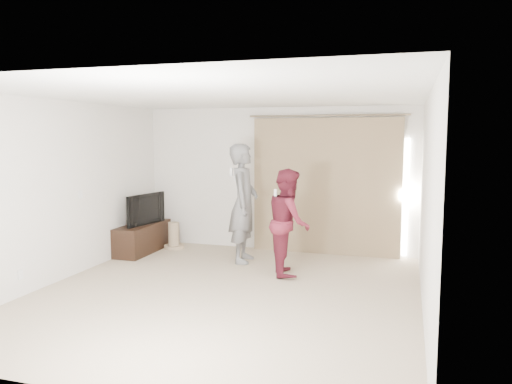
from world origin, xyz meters
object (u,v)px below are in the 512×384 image
(tv, at_px, (142,209))
(person_man, at_px, (244,203))
(tv_console, at_px, (143,238))
(person_woman, at_px, (289,222))

(tv, bearing_deg, person_man, -82.11)
(person_man, bearing_deg, tv, 176.83)
(tv, relative_size, person_man, 0.49)
(tv_console, distance_m, person_man, 2.09)
(person_woman, bearing_deg, tv_console, 167.48)
(tv, distance_m, person_woman, 2.92)
(person_man, bearing_deg, person_woman, -30.52)
(tv, distance_m, person_man, 1.97)
(person_woman, bearing_deg, person_man, 149.48)
(person_man, height_order, person_woman, person_man)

